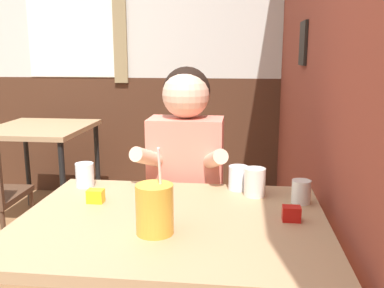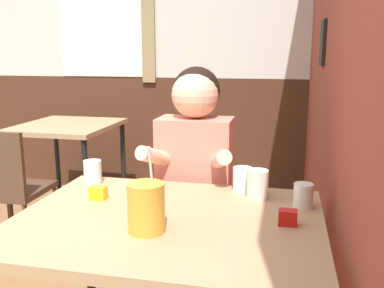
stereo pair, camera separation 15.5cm
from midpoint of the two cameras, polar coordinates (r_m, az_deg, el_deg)
name	(u,v)px [view 1 (the left image)]	position (r m, az deg, el deg)	size (l,w,h in m)	color
brick_wall_right	(311,47)	(2.44, 13.78, 12.40)	(0.08, 4.74, 2.70)	brown
back_wall	(118,49)	(4.01, -10.92, 12.36)	(5.88, 0.09, 2.70)	silver
main_table	(172,238)	(1.50, -5.71, -12.39)	(1.04, 0.81, 0.77)	tan
background_table	(40,138)	(3.49, -20.77, 0.73)	(0.71, 0.79, 0.77)	tan
person_seated	(186,192)	(2.03, -2.99, -6.48)	(0.42, 0.41, 1.26)	#EA7F6B
cocktail_pitcher	(155,209)	(1.34, -8.35, -8.62)	(0.12, 0.12, 0.28)	gold
glass_near_pitcher	(238,178)	(1.75, 3.67, -4.55)	(0.08, 0.08, 0.10)	silver
glass_center	(301,192)	(1.63, 11.71, -6.30)	(0.07, 0.07, 0.09)	silver
glass_far_side	(255,182)	(1.68, 5.76, -5.11)	(0.08, 0.08, 0.11)	silver
glass_by_brick	(85,175)	(1.86, -16.45, -4.01)	(0.08, 0.08, 0.10)	silver
condiment_ketchup	(291,214)	(1.46, 10.15, -9.19)	(0.06, 0.04, 0.05)	#B7140F
condiment_mustard	(96,196)	(1.66, -15.38, -6.76)	(0.06, 0.04, 0.05)	yellow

